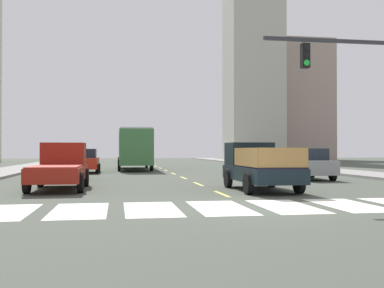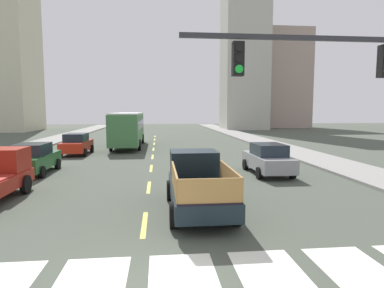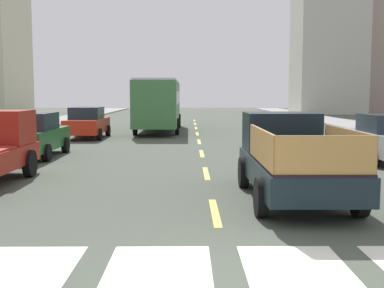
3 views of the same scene
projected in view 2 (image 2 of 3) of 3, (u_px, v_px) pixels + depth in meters
name	position (u px, v px, depth m)	size (l,w,h in m)	color
sidewalk_right	(307.00, 155.00, 25.37)	(3.50, 110.00, 0.15)	gray
crosswalk_stripe_6	(280.00, 287.00, 6.65)	(1.49, 3.38, 0.01)	silver
crosswalk_stripe_7	(370.00, 281.00, 6.85)	(1.49, 3.38, 0.01)	silver
lane_dash_0	(144.00, 224.00, 10.31)	(0.16, 2.40, 0.01)	#D1C853
lane_dash_1	(149.00, 187.00, 15.26)	(0.16, 2.40, 0.01)	#D1C853
lane_dash_2	(151.00, 168.00, 20.20)	(0.16, 2.40, 0.01)	#D1C853
lane_dash_3	(153.00, 157.00, 25.15)	(0.16, 2.40, 0.01)	#D1C853
lane_dash_4	(153.00, 149.00, 30.10)	(0.16, 2.40, 0.01)	#D1C853
lane_dash_5	(154.00, 144.00, 35.04)	(0.16, 2.40, 0.01)	#D1C853
lane_dash_6	(155.00, 140.00, 39.99)	(0.16, 2.40, 0.01)	#D1C853
lane_dash_7	(155.00, 136.00, 44.94)	(0.16, 2.40, 0.01)	#D1C853
pickup_stakebed	(197.00, 183.00, 11.96)	(2.18, 5.20, 1.96)	black
city_bus	(128.00, 127.00, 31.71)	(2.72, 10.80, 3.32)	#3C733F
sedan_near_left	(77.00, 144.00, 26.44)	(2.02, 4.40, 1.72)	red
sedan_near_right	(268.00, 159.00, 18.33)	(2.02, 4.40, 1.72)	gray
sedan_mid	(33.00, 159.00, 18.43)	(2.02, 4.40, 1.72)	#1E5324
block_mid_left	(279.00, 80.00, 68.46)	(11.25, 8.55, 19.91)	#A49083
block_mid_right	(245.00, 39.00, 60.68)	(7.97, 7.43, 33.41)	#B5B4A7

